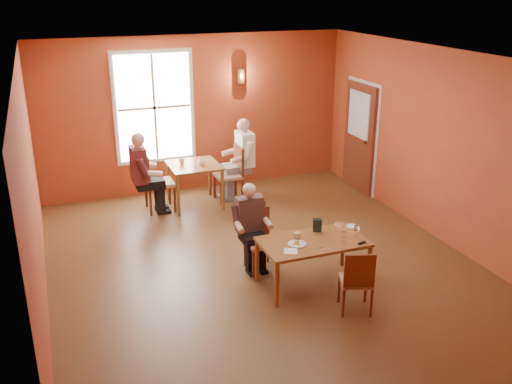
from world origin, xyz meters
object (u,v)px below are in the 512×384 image
object	(u,v)px
second_table	(195,185)
chair_diner_white	(228,174)
chair_empty	(356,279)
chair_diner_maroon	(159,181)
diner_white	(230,163)
main_table	(312,263)
chair_diner_main	(261,241)
diner_maroon	(157,172)
diner_main	(262,232)

from	to	relation	value
second_table	chair_diner_white	bearing A→B (deg)	0.00
chair_empty	chair_diner_maroon	xyz separation A→B (m)	(-1.61, 4.19, 0.11)
second_table	diner_white	size ratio (longest dim) A/B	0.60
main_table	diner_white	world-z (taller)	diner_white
chair_diner_main	chair_diner_maroon	bearing A→B (deg)	-72.49
chair_empty	second_table	world-z (taller)	chair_empty
chair_diner_white	diner_maroon	world-z (taller)	diner_maroon
main_table	diner_main	bearing A→B (deg)	128.88
chair_diner_main	second_table	size ratio (longest dim) A/B	1.00
main_table	diner_main	xyz separation A→B (m)	(-0.50, 0.62, 0.28)
second_table	diner_maroon	bearing A→B (deg)	180.00
diner_maroon	chair_diner_white	bearing A→B (deg)	90.00
chair_diner_main	chair_empty	xyz separation A→B (m)	(0.73, -1.41, -0.02)
diner_maroon	chair_diner_main	bearing A→B (deg)	18.07
chair_diner_white	chair_diner_maroon	distance (m)	1.30
chair_diner_main	chair_diner_white	size ratio (longest dim) A/B	0.84
diner_white	diner_maroon	bearing A→B (deg)	90.00
second_table	diner_white	xyz separation A→B (m)	(0.68, 0.00, 0.35)
chair_empty	second_table	size ratio (longest dim) A/B	0.96
main_table	chair_diner_maroon	distance (m)	3.70
diner_white	main_table	bearing A→B (deg)	-179.22
chair_empty	diner_maroon	xyz separation A→B (m)	(-1.64, 4.19, 0.29)
diner_main	diner_maroon	world-z (taller)	diner_maroon
chair_empty	chair_diner_white	xyz separation A→B (m)	(-0.31, 4.19, 0.10)
chair_diner_main	diner_maroon	world-z (taller)	diner_maroon
diner_main	chair_empty	distance (m)	1.57
main_table	diner_white	bearing A→B (deg)	90.78
diner_main	diner_white	bearing A→B (deg)	-99.17
diner_main	diner_white	world-z (taller)	diner_white
chair_diner_main	main_table	bearing A→B (deg)	127.57
main_table	chair_empty	bearing A→B (deg)	-73.29
chair_diner_main	chair_diner_maroon	world-z (taller)	chair_diner_maroon
diner_main	diner_white	distance (m)	2.85
chair_diner_white	chair_empty	bearing A→B (deg)	-175.83
diner_main	chair_diner_white	distance (m)	2.84
diner_main	diner_white	size ratio (longest dim) A/B	0.82
chair_diner_white	chair_diner_main	bearing A→B (deg)	171.34
diner_main	chair_diner_maroon	world-z (taller)	diner_main
main_table	chair_diner_maroon	bearing A→B (deg)	111.87
chair_diner_maroon	diner_maroon	size ratio (longest dim) A/B	0.75
main_table	chair_empty	world-z (taller)	chair_empty
diner_main	chair_diner_maroon	size ratio (longest dim) A/B	1.12
main_table	diner_white	size ratio (longest dim) A/B	0.96
chair_diner_white	main_table	bearing A→B (deg)	-178.72
chair_diner_white	diner_maroon	xyz separation A→B (m)	(-1.33, 0.00, 0.19)
chair_diner_maroon	chair_diner_main	bearing A→B (deg)	17.51
main_table	chair_diner_main	size ratio (longest dim) A/B	1.59
second_table	chair_diner_maroon	distance (m)	0.67
chair_empty	diner_maroon	world-z (taller)	diner_maroon
diner_white	chair_diner_maroon	xyz separation A→B (m)	(-1.33, 0.00, -0.20)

